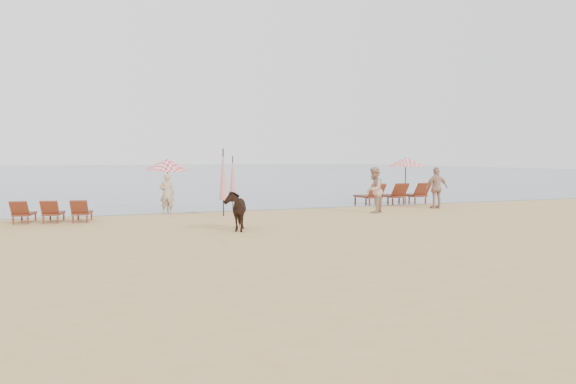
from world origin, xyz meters
The scene contains 12 objects.
ground centered at (0.00, 0.00, 0.00)m, with size 120.00×120.00×0.00m, color tan.
sea centered at (0.00, 80.00, 0.00)m, with size 160.00×140.00×0.06m, color #51606B.
lounger_cluster_left centered at (-7.52, 8.40, 0.38)m, with size 2.71×1.88×0.55m.
lounger_cluster_right centered at (7.64, 10.48, 0.49)m, with size 3.25×1.93×0.71m.
umbrella_open_left_b centered at (-3.06, 11.15, 1.99)m, with size 1.80×1.83×2.30m.
umbrella_open_right centered at (8.17, 10.25, 2.04)m, with size 1.86×1.86×2.27m.
umbrella_closed_left centered at (-1.39, 8.31, 1.61)m, with size 0.32×0.32×2.63m.
umbrella_closed_right centered at (-0.42, 10.37, 1.43)m, with size 0.28×0.28×2.33m.
cow centered at (-2.15, 4.08, 0.64)m, with size 0.69×1.51×1.28m, color black.
beachgoer_left centered at (-3.27, 10.03, 0.82)m, with size 0.60×0.39×1.63m, color tan.
beachgoer_right_a centered at (4.70, 7.26, 0.94)m, with size 0.91×0.71×1.88m, color tan.
beachgoer_right_b centered at (8.32, 7.99, 0.92)m, with size 1.08×0.45×1.84m, color tan.
Camera 1 is at (-7.03, -12.79, 2.30)m, focal length 35.00 mm.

